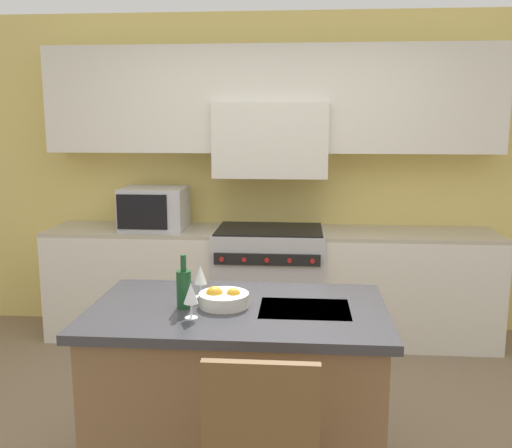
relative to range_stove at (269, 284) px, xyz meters
name	(u,v)px	position (x,y,z in m)	size (l,w,h in m)	color
back_cabinetry	(272,145)	(0.00, 0.27, 1.13)	(10.00, 0.46, 2.70)	#DBC166
back_counter	(269,284)	(0.00, 0.02, -0.01)	(3.69, 0.62, 0.92)	silver
range_stove	(269,284)	(0.00, 0.00, 0.00)	(0.89, 0.70, 0.94)	#B7B7BC
microwave	(154,208)	(-0.96, 0.02, 0.62)	(0.52, 0.43, 0.34)	#B7B7BC
kitchen_island	(238,396)	(-0.04, -1.99, 0.00)	(1.42, 0.86, 0.93)	brown
wine_bottle	(184,288)	(-0.29, -2.02, 0.56)	(0.07, 0.07, 0.26)	#194723
wine_glass_near	(191,295)	(-0.23, -2.17, 0.57)	(0.07, 0.07, 0.17)	white
wine_glass_far	(200,276)	(-0.24, -1.85, 0.57)	(0.07, 0.07, 0.17)	white
fruit_bowl	(223,299)	(-0.11, -1.98, 0.50)	(0.24, 0.24, 0.10)	silver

